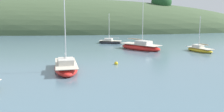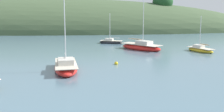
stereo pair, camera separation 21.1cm
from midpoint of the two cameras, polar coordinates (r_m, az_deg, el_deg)
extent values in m
ellipsoid|color=#425638|center=(90.33, -17.61, 5.28)|extent=(150.00, 36.00, 21.14)
ellipsoid|color=#1E4723|center=(85.65, 10.62, 11.46)|extent=(6.39, 5.81, 5.81)
ellipsoid|color=red|center=(44.00, 6.05, 1.84)|extent=(7.27, 7.37, 1.24)
cube|color=beige|center=(43.92, 6.07, 2.56)|extent=(6.68, 6.78, 0.06)
cube|color=beige|center=(43.51, 6.72, 2.90)|extent=(2.95, 2.96, 0.63)
cylinder|color=silver|center=(43.36, 6.58, 8.35)|extent=(0.09, 0.09, 8.89)
cylinder|color=silver|center=(44.59, 4.82, 3.66)|extent=(2.31, 2.37, 0.07)
ellipsoid|color=tan|center=(44.59, 4.82, 3.72)|extent=(2.31, 2.37, 0.20)
ellipsoid|color=gold|center=(43.88, 18.40, 1.21)|extent=(3.67, 5.24, 0.80)
cube|color=beige|center=(43.83, 18.43, 1.68)|extent=(3.38, 4.82, 0.06)
cube|color=silver|center=(44.08, 18.07, 2.05)|extent=(1.68, 1.91, 0.48)
cylinder|color=silver|center=(43.74, 18.37, 4.97)|extent=(0.09, 0.09, 5.01)
cylinder|color=silver|center=(43.21, 19.22, 2.32)|extent=(0.96, 1.92, 0.07)
ellipsoid|color=tan|center=(43.20, 19.23, 2.39)|extent=(1.04, 1.90, 0.20)
ellipsoid|color=#232328|center=(51.99, -0.50, 2.97)|extent=(5.00, 2.86, 0.76)
cube|color=beige|center=(51.95, -0.50, 3.34)|extent=(4.60, 2.63, 0.06)
cube|color=silver|center=(52.02, -0.90, 3.61)|extent=(1.75, 1.43, 0.47)
cylinder|color=silver|center=(51.78, -0.76, 6.29)|extent=(0.09, 0.09, 5.34)
cylinder|color=silver|center=(51.70, 0.32, 3.96)|extent=(1.93, 0.62, 0.07)
ellipsoid|color=red|center=(28.72, -10.16, -2.57)|extent=(3.63, 7.44, 1.14)
cube|color=beige|center=(28.61, -10.19, -1.56)|extent=(3.34, 6.85, 0.06)
cube|color=beige|center=(28.00, -10.17, -1.19)|extent=(1.95, 2.52, 0.60)
cylinder|color=silver|center=(27.76, -10.41, 6.39)|extent=(0.09, 0.09, 7.97)
cylinder|color=silver|center=(29.61, -10.32, 0.23)|extent=(0.59, 2.96, 0.07)
sphere|color=yellow|center=(31.66, 0.72, -1.62)|extent=(0.44, 0.44, 0.44)
cylinder|color=black|center=(31.60, 0.72, -1.14)|extent=(0.04, 0.04, 0.10)
camera|label=1|loc=(0.11, -90.20, -0.03)|focal=42.07mm
camera|label=2|loc=(0.11, 89.80, 0.03)|focal=42.07mm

